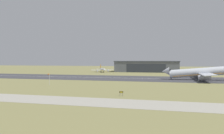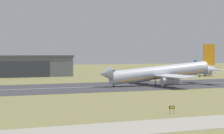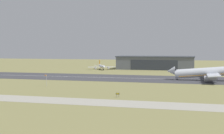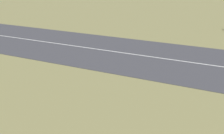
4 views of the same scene
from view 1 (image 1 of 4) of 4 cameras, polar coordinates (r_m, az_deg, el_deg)
ground_plane at (r=101.37m, az=-11.12°, el=-5.27°), size 730.23×730.23×0.00m
runway_strip at (r=155.19m, az=-2.00°, el=-2.80°), size 490.23×45.05×0.06m
runway_centreline at (r=155.19m, az=-2.00°, el=-2.79°), size 441.21×0.70×0.01m
taxiway_road at (r=75.71m, az=-20.89°, el=-7.73°), size 367.67×13.21×0.05m
hangar_building at (r=236.55m, az=9.10°, el=0.16°), size 67.08×26.90×11.70m
airplane_landing at (r=147.71m, az=23.32°, el=-1.22°), size 54.55×45.36×16.73m
airplane_parked_centre at (r=228.12m, az=-2.53°, el=-0.67°), size 22.40×24.21×8.03m
windsock_pole at (r=113.38m, az=-16.34°, el=-2.00°), size 2.07×1.25×5.73m
runway_sign at (r=75.80m, az=2.44°, el=-6.67°), size 1.31×0.13×1.69m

